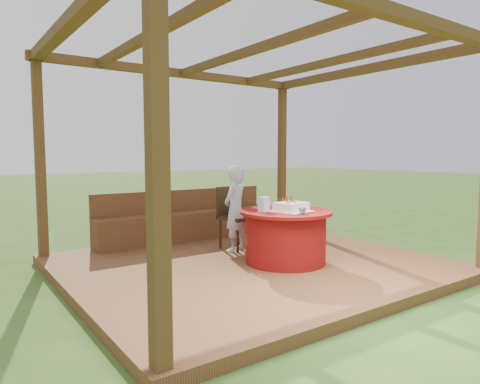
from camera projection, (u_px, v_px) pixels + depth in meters
name	position (u px, v px, depth m)	size (l,w,h in m)	color
ground	(251.00, 270.00, 5.54)	(60.00, 60.00, 0.00)	#30521B
deck	(251.00, 266.00, 5.53)	(4.50, 4.00, 0.12)	brown
pergola	(252.00, 81.00, 5.32)	(4.50, 4.00, 2.72)	brown
bench	(188.00, 223.00, 6.90)	(3.00, 0.42, 0.80)	brown
table	(286.00, 236.00, 5.42)	(1.16, 1.16, 0.67)	maroon
chair	(234.00, 213.00, 6.28)	(0.52, 0.52, 0.90)	#342210
elderly_woman	(235.00, 208.00, 6.06)	(0.51, 0.43, 1.22)	#A0C4ED
birthday_cake	(291.00, 207.00, 5.32)	(0.51, 0.51, 0.19)	white
gift_bag	(264.00, 204.00, 5.29)	(0.13, 0.08, 0.19)	#DF90CD
drinking_glass	(302.00, 211.00, 5.04)	(0.09, 0.09, 0.08)	silver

